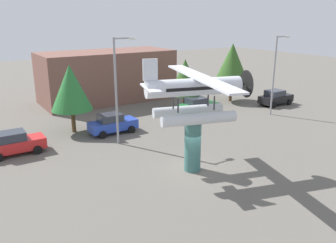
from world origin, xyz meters
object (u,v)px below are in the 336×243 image
Objects in this scene: streetlight_primary at (118,84)px; streetlight_secondary at (275,70)px; tree_east at (71,88)px; floatplane_monument at (196,94)px; car_near_red at (14,143)px; car_distant_black at (276,97)px; tree_center_back at (185,77)px; car_mid_blue at (112,123)px; display_pedestal at (193,145)px; storefront_building at (107,76)px; tree_far_east at (232,63)px; car_far_green at (198,106)px.

streetlight_primary is 1.04× the size of streetlight_secondary.
tree_east is at bearing 114.80° from streetlight_primary.
car_near_red is at bearing 151.73° from floatplane_monument.
car_distant_black is 11.15m from tree_center_back.
streetlight_secondary is at bearing -11.67° from car_mid_blue.
display_pedestal is 20.89m from car_distant_black.
streetlight_secondary is at bearing -16.14° from tree_east.
storefront_building is at bearing 80.90° from display_pedestal.
car_distant_black is 5.72m from streetlight_secondary.
tree_east is (-19.38, 5.61, -0.67)m from streetlight_secondary.
tree_far_east is at bearing 125.31° from car_distant_black.
car_distant_black is 0.76× the size of tree_center_back.
streetlight_secondary is 1.34× the size of tree_east.
car_near_red is 25.23m from streetlight_secondary.
car_far_green is at bearing 18.73° from streetlight_primary.
car_near_red is at bearing -135.96° from storefront_building.
streetlight_secondary is (17.14, -0.77, -0.18)m from streetlight_primary.
storefront_building is (12.99, 12.56, 2.08)m from car_near_red.
streetlight_primary is at bearing 103.92° from display_pedestal.
streetlight_secondary is 6.84m from tree_far_east.
car_near_red is (-9.46, 9.44, -0.88)m from display_pedestal.
streetlight_primary reaches higher than storefront_building.
car_mid_blue is at bearing -38.29° from tree_east.
display_pedestal is at bearing -123.64° from tree_center_back.
car_mid_blue is at bearing 168.33° from streetlight_secondary.
floatplane_monument is 14.69m from car_far_green.
streetlight_primary is at bearing -101.06° from car_mid_blue.
tree_east reaches higher than car_mid_blue.
storefront_building reaches higher than display_pedestal.
car_far_green is (8.84, 10.97, -0.88)m from display_pedestal.
storefront_building is at bearing 44.04° from car_near_red.
car_distant_black is (28.24, -0.34, 0.00)m from car_near_red.
tree_far_east is (15.61, 13.45, -0.61)m from floatplane_monument.
display_pedestal is at bearing -128.89° from car_far_green.
floatplane_monument is at bearing -139.26° from tree_far_east.
car_near_red is at bearing -153.08° from tree_east.
tree_center_back reaches higher than car_mid_blue.
streetlight_secondary is 20.18m from tree_east.
tree_far_east is at bearing 86.53° from streetlight_secondary.
display_pedestal is 0.64× the size of tree_center_back.
streetlight_primary reaches higher than tree_center_back.
car_far_green is at bearing -64.26° from storefront_building.
display_pedestal is at bearing -99.10° from storefront_building.
tree_east is at bearing 174.60° from car_far_green.
tree_center_back is at bearing 73.23° from floatplane_monument.
tree_east reaches higher than tree_center_back.
car_near_red is 18.18m from storefront_building.
streetlight_secondary is at bearing -93.47° from tree_far_east.
streetlight_primary is at bearing -15.34° from car_near_red.
car_mid_blue is 13.09m from storefront_building.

